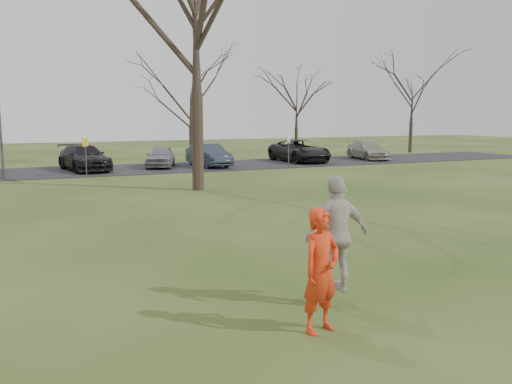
# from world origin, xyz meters

# --- Properties ---
(ground) EXTENTS (120.00, 120.00, 0.00)m
(ground) POSITION_xyz_m (0.00, 0.00, 0.00)
(ground) COLOR #1E380F
(ground) RESTS_ON ground
(parking_strip) EXTENTS (62.00, 6.50, 0.04)m
(parking_strip) POSITION_xyz_m (0.00, 25.00, 0.02)
(parking_strip) COLOR black
(parking_strip) RESTS_ON ground
(player_defender) EXTENTS (0.80, 0.63, 1.91)m
(player_defender) POSITION_xyz_m (-0.87, -0.46, 0.95)
(player_defender) COLOR red
(player_defender) RESTS_ON ground
(car_3) EXTENTS (2.98, 5.41, 1.48)m
(car_3) POSITION_xyz_m (-1.78, 25.22, 0.78)
(car_3) COLOR black
(car_3) RESTS_ON parking_strip
(car_4) EXTENTS (2.78, 4.23, 1.34)m
(car_4) POSITION_xyz_m (2.77, 25.32, 0.71)
(car_4) COLOR gray
(car_4) RESTS_ON parking_strip
(car_5) EXTENTS (1.92, 4.43, 1.42)m
(car_5) POSITION_xyz_m (5.67, 24.58, 0.75)
(car_5) COLOR #2B3441
(car_5) RESTS_ON parking_strip
(car_6) EXTENTS (2.70, 5.53, 1.51)m
(car_6) POSITION_xyz_m (12.53, 25.33, 0.80)
(car_6) COLOR black
(car_6) RESTS_ON parking_strip
(car_7) EXTENTS (2.35, 4.63, 1.29)m
(car_7) POSITION_xyz_m (18.13, 25.12, 0.68)
(car_7) COLOR gray
(car_7) RESTS_ON parking_strip
(catching_play) EXTENTS (1.19, 0.50, 2.02)m
(catching_play) POSITION_xyz_m (-0.05, 0.42, 1.25)
(catching_play) COLOR #BFB2AB
(catching_play) RESTS_ON ground
(sign_yellow) EXTENTS (0.35, 0.35, 2.08)m
(sign_yellow) POSITION_xyz_m (-2.00, 22.00, 1.45)
(sign_yellow) COLOR #47474C
(sign_yellow) RESTS_ON ground
(sign_white) EXTENTS (0.35, 0.35, 2.08)m
(sign_white) POSITION_xyz_m (10.00, 22.00, 1.45)
(sign_white) COLOR #47474C
(sign_white) RESTS_ON ground
(big_tree) EXTENTS (9.00, 9.00, 14.00)m
(big_tree) POSITION_xyz_m (2.00, 15.00, 7.00)
(big_tree) COLOR #352821
(big_tree) RESTS_ON ground
(small_tree_row) EXTENTS (55.00, 5.90, 8.50)m
(small_tree_row) POSITION_xyz_m (4.38, 30.06, 3.89)
(small_tree_row) COLOR #352821
(small_tree_row) RESTS_ON ground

